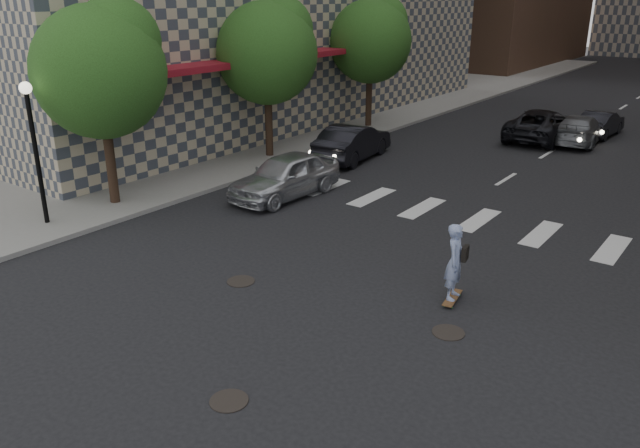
% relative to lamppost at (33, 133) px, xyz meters
% --- Properties ---
extents(ground, '(160.00, 160.00, 0.00)m').
position_rel_lamppost_xyz_m(ground, '(9.50, -0.50, -2.93)').
color(ground, black).
rests_on(ground, ground).
extents(sidewalk_left, '(13.00, 80.00, 0.15)m').
position_rel_lamppost_xyz_m(sidewalk_left, '(-5.00, 19.50, -2.86)').
color(sidewalk_left, gray).
rests_on(sidewalk_left, ground).
extents(lamppost, '(0.36, 0.36, 4.28)m').
position_rel_lamppost_xyz_m(lamppost, '(0.00, 0.00, 0.00)').
color(lamppost, black).
rests_on(lamppost, sidewalk_left).
extents(tree_a, '(4.20, 4.20, 6.60)m').
position_rel_lamppost_xyz_m(tree_a, '(0.05, 2.64, 1.71)').
color(tree_a, '#382619').
rests_on(tree_a, sidewalk_left).
extents(tree_b, '(4.20, 4.20, 6.60)m').
position_rel_lamppost_xyz_m(tree_b, '(0.05, 10.64, 1.71)').
color(tree_b, '#382619').
rests_on(tree_b, sidewalk_left).
extents(tree_c, '(4.20, 4.20, 6.60)m').
position_rel_lamppost_xyz_m(tree_c, '(0.05, 18.64, 1.71)').
color(tree_c, '#382619').
rests_on(tree_c, sidewalk_left).
extents(manhole_a, '(0.70, 0.70, 0.02)m').
position_rel_lamppost_xyz_m(manhole_a, '(10.70, -3.00, -2.92)').
color(manhole_a, black).
rests_on(manhole_a, ground).
extents(manhole_b, '(0.70, 0.70, 0.02)m').
position_rel_lamppost_xyz_m(manhole_b, '(7.50, 0.70, -2.92)').
color(manhole_b, black).
rests_on(manhole_b, ground).
extents(manhole_c, '(0.70, 0.70, 0.02)m').
position_rel_lamppost_xyz_m(manhole_c, '(12.80, 1.50, -2.92)').
color(manhole_c, black).
rests_on(manhole_c, ground).
extents(skateboarder, '(0.54, 1.00, 1.93)m').
position_rel_lamppost_xyz_m(skateboarder, '(12.24, 2.89, -1.92)').
color(skateboarder, brown).
rests_on(skateboarder, ground).
extents(silver_sedan, '(2.04, 4.61, 1.54)m').
position_rel_lamppost_xyz_m(silver_sedan, '(4.00, 6.73, -2.16)').
color(silver_sedan, silver).
rests_on(silver_sedan, ground).
extents(traffic_car_a, '(2.19, 4.80, 1.53)m').
position_rel_lamppost_xyz_m(traffic_car_a, '(3.00, 12.50, -2.17)').
color(traffic_car_a, black).
rests_on(traffic_car_a, ground).
extents(traffic_car_b, '(2.21, 4.74, 1.34)m').
position_rel_lamppost_xyz_m(traffic_car_b, '(10.00, 21.50, -2.26)').
color(traffic_car_b, slate).
rests_on(traffic_car_b, ground).
extents(traffic_car_c, '(2.67, 5.45, 1.49)m').
position_rel_lamppost_xyz_m(traffic_car_c, '(8.30, 21.14, -2.19)').
color(traffic_car_c, black).
rests_on(traffic_car_c, ground).
extents(traffic_car_e, '(1.52, 3.92, 1.27)m').
position_rel_lamppost_xyz_m(traffic_car_e, '(10.39, 23.76, -2.30)').
color(traffic_car_e, black).
rests_on(traffic_car_e, ground).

